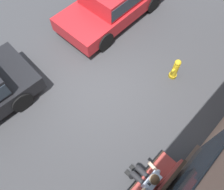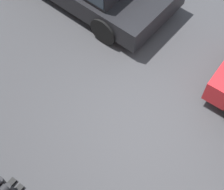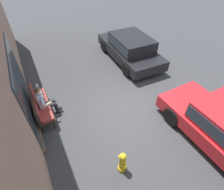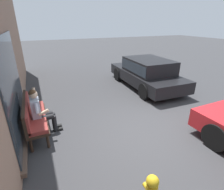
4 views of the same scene
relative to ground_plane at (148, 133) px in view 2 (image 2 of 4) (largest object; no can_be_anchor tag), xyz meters
name	(u,v)px [view 2 (image 2 of 4)]	position (x,y,z in m)	size (l,w,h in m)	color
ground_plane	(148,133)	(0.00, 0.00, 0.00)	(60.00, 60.00, 0.00)	#38383A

